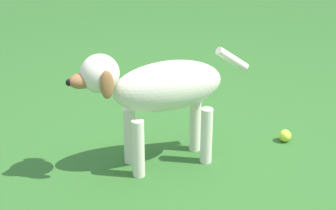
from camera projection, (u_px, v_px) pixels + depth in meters
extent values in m
plane|color=#2D6026|center=(193.00, 166.00, 2.61)|extent=(14.00, 14.00, 0.00)
ellipsoid|color=silver|center=(168.00, 86.00, 2.48)|extent=(0.43, 0.57, 0.24)
cylinder|color=silver|center=(138.00, 149.00, 2.48)|extent=(0.06, 0.06, 0.29)
cylinder|color=silver|center=(130.00, 136.00, 2.59)|extent=(0.06, 0.06, 0.29)
cylinder|color=silver|center=(206.00, 136.00, 2.59)|extent=(0.06, 0.06, 0.29)
cylinder|color=silver|center=(195.00, 124.00, 2.71)|extent=(0.06, 0.06, 0.29)
ellipsoid|color=silver|center=(100.00, 74.00, 2.33)|extent=(0.22, 0.23, 0.18)
ellipsoid|color=#9E663D|center=(82.00, 81.00, 2.31)|extent=(0.13, 0.15, 0.07)
sphere|color=black|center=(69.00, 83.00, 2.30)|extent=(0.03, 0.03, 0.03)
ellipsoid|color=#9E663D|center=(107.00, 85.00, 2.27)|extent=(0.06, 0.07, 0.13)
ellipsoid|color=#9E663D|center=(97.00, 72.00, 2.41)|extent=(0.06, 0.07, 0.13)
cylinder|color=silver|center=(232.00, 59.00, 2.56)|extent=(0.12, 0.18, 0.14)
sphere|color=#C3DC3B|center=(285.00, 136.00, 2.83)|extent=(0.07, 0.07, 0.07)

